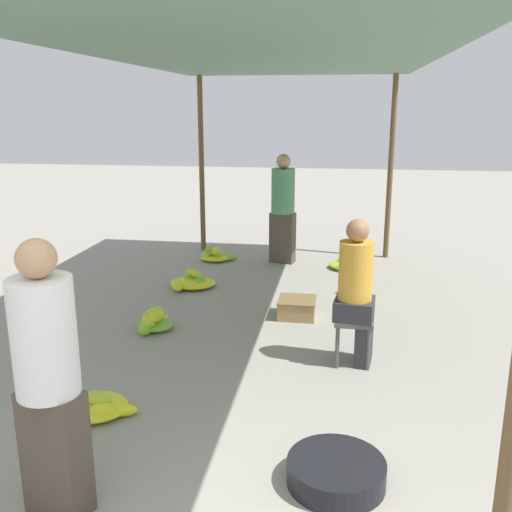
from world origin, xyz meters
TOP-DOWN VIEW (x-y plane):
  - canopy_post_back_left at (-1.45, 6.95)m, footprint 0.08×0.08m
  - canopy_post_back_right at (1.45, 6.95)m, footprint 0.08×0.08m
  - canopy_tarp at (0.00, 3.62)m, footprint 3.30×7.05m
  - vendor_foreground at (-0.79, 0.80)m, footprint 0.42×0.42m
  - stool at (0.89, 3.05)m, footprint 0.34×0.34m
  - vendor_seated at (0.91, 3.05)m, footprint 0.38×0.38m
  - basin_black at (0.78, 1.28)m, footprint 0.61×0.61m
  - banana_pile_left_0 at (-1.15, 3.52)m, footprint 0.37×0.57m
  - banana_pile_left_1 at (-1.04, 1.84)m, footprint 0.63×0.47m
  - banana_pile_left_2 at (-1.14, 5.01)m, footprint 0.59×0.65m
  - banana_pile_left_3 at (-1.12, 6.34)m, footprint 0.59×0.44m
  - banana_pile_right_0 at (0.91, 6.17)m, footprint 0.61×0.53m
  - banana_pile_right_1 at (0.98, 5.03)m, footprint 0.41×0.47m
  - crate_near at (0.30, 4.15)m, footprint 0.41×0.41m
  - shopper_walking_mid at (-0.10, 6.41)m, footprint 0.41×0.41m

SIDE VIEW (x-z plane):
  - banana_pile_right_0 at x=0.91m, z-range -0.03..0.15m
  - banana_pile_left_1 at x=-1.04m, z-range -0.03..0.16m
  - banana_pile_left_2 at x=-1.14m, z-range -0.04..0.17m
  - basin_black at x=0.78m, z-range 0.00..0.16m
  - banana_pile_left_3 at x=-1.12m, z-range -0.04..0.19m
  - banana_pile_right_1 at x=0.98m, z-range -0.06..0.23m
  - banana_pile_left_0 at x=-1.15m, z-range -0.03..0.22m
  - crate_near at x=0.30m, z-range 0.00..0.20m
  - stool at x=0.89m, z-range 0.13..0.56m
  - vendor_seated at x=0.91m, z-range 0.03..1.36m
  - shopper_walking_mid at x=-0.10m, z-range 0.03..1.64m
  - vendor_foreground at x=-0.79m, z-range 0.03..1.64m
  - canopy_post_back_left at x=-1.45m, z-range 0.00..2.72m
  - canopy_post_back_right at x=1.45m, z-range 0.00..2.72m
  - canopy_tarp at x=0.00m, z-range 2.72..2.76m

